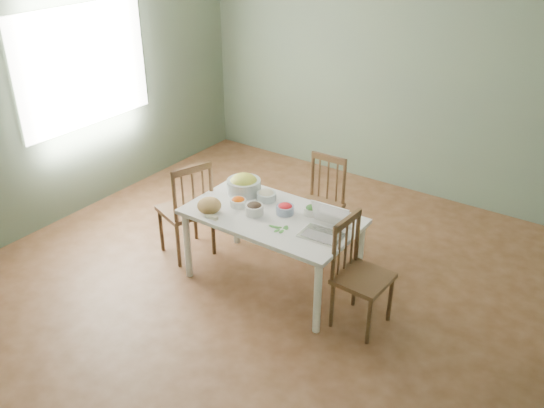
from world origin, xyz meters
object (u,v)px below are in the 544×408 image
Objects in this scene: bread_boule at (209,205)px; laptop at (322,224)px; chair_right at (364,276)px; chair_left at (185,207)px; dining_table at (272,249)px; chair_far at (318,205)px; bowl_squash at (244,184)px.

bread_boule is 0.99m from laptop.
chair_right is 2.73× the size of laptop.
bread_boule is (-1.35, -0.20, 0.29)m from chair_right.
laptop is at bearing 109.27° from chair_left.
dining_table is 0.75m from chair_far.
chair_left reaches higher than chair_right.
chair_right is 1.39m from bread_boule.
chair_right is at bearing 8.54° from bread_boule.
bread_boule is at bearing -149.35° from dining_table.
bowl_squash is (-0.43, 0.18, 0.43)m from dining_table.
bread_boule is (0.48, -0.21, 0.26)m from chair_left.
chair_left is at bearing -141.07° from chair_far.
bread_boule reaches higher than dining_table.
laptop reaches higher than dining_table.
bowl_squash is at bearing 82.36° from chair_right.
laptop reaches higher than chair_far.
laptop is at bearing 92.51° from chair_right.
laptop reaches higher than bread_boule.
dining_table is 1.49× the size of chair_left.
chair_far is (0.02, 0.74, 0.11)m from dining_table.
bread_boule is at bearing 86.15° from chair_left.
bowl_squash is 0.91× the size of laptop.
dining_table is 0.63m from bowl_squash.
bowl_squash is at bearing 87.45° from bread_boule.
laptop is (0.50, -0.80, 0.34)m from chair_far.
bread_boule is 0.67× the size of bowl_squash.
bowl_squash is (-0.45, -0.56, 0.32)m from chair_far.
dining_table is 0.66m from bread_boule.
laptop is (0.95, -0.24, 0.02)m from bowl_squash.
chair_far is 2.96× the size of bowl_squash.
dining_table is at bearing 170.34° from laptop.
chair_right is at bearing 109.21° from chair_left.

